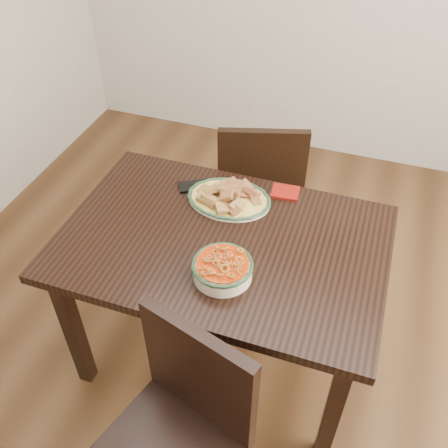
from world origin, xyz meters
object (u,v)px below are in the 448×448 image
(dining_table, at_px, (222,256))
(noodle_bowl, at_px, (223,267))
(chair_near, at_px, (180,425))
(fish_plate, at_px, (229,193))
(chair_far, at_px, (260,185))
(smartphone, at_px, (195,186))

(dining_table, bearing_deg, noodle_bowl, -70.53)
(dining_table, height_order, chair_near, chair_near)
(dining_table, relative_size, noodle_bowl, 5.67)
(dining_table, relative_size, fish_plate, 3.60)
(chair_near, bearing_deg, chair_far, 111.57)
(dining_table, relative_size, chair_near, 1.41)
(fish_plate, distance_m, smartphone, 0.18)
(dining_table, xyz_separation_m, noodle_bowl, (0.06, -0.18, 0.14))
(dining_table, relative_size, chair_far, 1.41)
(smartphone, bearing_deg, noodle_bowl, -87.13)
(chair_far, distance_m, noodle_bowl, 0.92)
(fish_plate, bearing_deg, smartphone, 165.68)
(noodle_bowl, xyz_separation_m, smartphone, (-0.28, 0.44, -0.04))
(dining_table, xyz_separation_m, chair_near, (0.07, -0.63, -0.16))
(smartphone, bearing_deg, fish_plate, -43.73)
(smartphone, bearing_deg, dining_table, -80.17)
(chair_far, bearing_deg, smartphone, 49.91)
(dining_table, relative_size, smartphone, 9.05)
(fish_plate, bearing_deg, noodle_bowl, -74.52)
(chair_far, relative_size, noodle_bowl, 4.03)
(chair_far, height_order, fish_plate, chair_far)
(dining_table, xyz_separation_m, smartphone, (-0.22, 0.27, 0.10))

